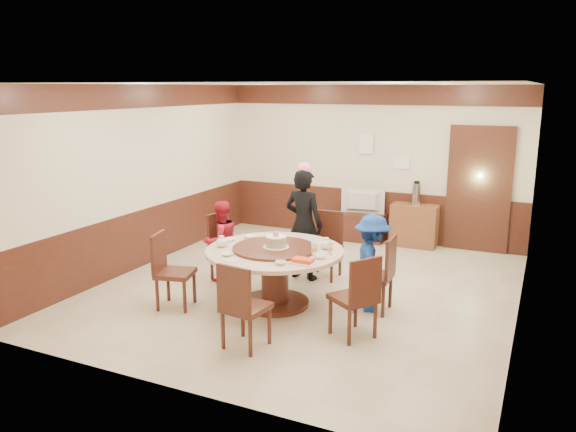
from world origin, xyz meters
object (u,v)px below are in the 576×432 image
at_px(person_blue, 372,263).
at_px(television, 362,201).
at_px(person_red, 221,241).
at_px(tv_stand, 361,227).
at_px(side_cabinet, 414,225).
at_px(person_standing, 304,224).
at_px(thermos, 416,194).
at_px(shrimp_platter, 303,261).
at_px(banquet_table, 275,265).
at_px(birthday_cake, 276,241).

relative_size(person_blue, television, 1.55).
distance_m(person_red, television, 3.18).
height_order(person_blue, tv_stand, person_blue).
height_order(tv_stand, side_cabinet, side_cabinet).
distance_m(person_standing, thermos, 2.64).
bearing_deg(side_cabinet, thermos, 0.00).
bearing_deg(shrimp_platter, banquet_table, 145.16).
distance_m(banquet_table, tv_stand, 3.50).
relative_size(person_blue, tv_stand, 1.45).
height_order(banquet_table, shrimp_platter, shrimp_platter).
relative_size(banquet_table, person_red, 1.49).
xyz_separation_m(person_red, television, (1.19, 2.95, 0.14)).
xyz_separation_m(person_standing, tv_stand, (0.13, 2.36, -0.57)).
xyz_separation_m(shrimp_platter, tv_stand, (-0.52, 3.88, -0.53)).
bearing_deg(thermos, birthday_cake, -105.80).
bearing_deg(person_blue, side_cabinet, -24.65).
xyz_separation_m(person_red, person_blue, (2.31, -0.18, 0.03)).
distance_m(television, side_cabinet, 1.03).
distance_m(person_standing, shrimp_platter, 1.65).
distance_m(person_red, person_blue, 2.32).
bearing_deg(tv_stand, person_red, -111.92).
distance_m(banquet_table, person_standing, 1.16).
distance_m(person_red, tv_stand, 3.19).
height_order(person_standing, television, person_standing).
xyz_separation_m(banquet_table, thermos, (1.02, 3.52, 0.41)).
distance_m(birthday_cake, television, 3.50).
bearing_deg(person_red, side_cabinet, 171.90).
distance_m(person_blue, side_cabinet, 3.17).
bearing_deg(banquet_table, television, 89.23).
relative_size(person_standing, person_blue, 1.32).
distance_m(person_red, thermos, 3.69).
bearing_deg(person_red, birthday_cake, 92.44).
bearing_deg(person_standing, birthday_cake, 101.99).
height_order(person_red, shrimp_platter, person_red).
distance_m(tv_stand, side_cabinet, 0.97).
xyz_separation_m(television, side_cabinet, (0.96, 0.03, -0.35)).
bearing_deg(birthday_cake, banquet_table, 168.68).
distance_m(tv_stand, television, 0.48).
distance_m(shrimp_platter, side_cabinet, 3.96).
bearing_deg(television, person_standing, 80.53).
bearing_deg(tv_stand, birthday_cake, -90.44).
xyz_separation_m(tv_stand, thermos, (0.97, 0.03, 0.69)).
height_order(banquet_table, television, television).
relative_size(shrimp_platter, thermos, 0.79).
height_order(person_blue, birthday_cake, person_blue).
height_order(shrimp_platter, television, television).
height_order(person_standing, person_blue, person_standing).
xyz_separation_m(tv_stand, side_cabinet, (0.96, 0.03, 0.12)).
relative_size(banquet_table, side_cabinet, 2.20).
bearing_deg(banquet_table, tv_stand, 89.23).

